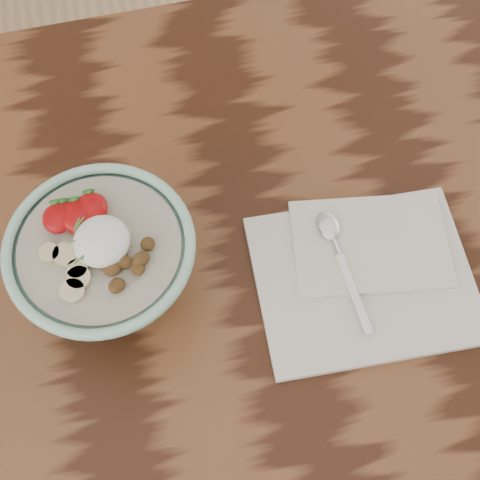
{
  "coord_description": "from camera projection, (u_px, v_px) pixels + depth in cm",
  "views": [
    {
      "loc": [
        10.33,
        -31.71,
        150.76
      ],
      "look_at": [
        17.35,
        -1.95,
        87.2
      ],
      "focal_mm": 50.0,
      "sensor_mm": 36.0,
      "label": 1
    }
  ],
  "objects": [
    {
      "name": "table",
      "position": [
        110.0,
        324.0,
        0.89
      ],
      "size": [
        160.0,
        90.0,
        75.0
      ],
      "color": "#32180C",
      "rests_on": "ground"
    },
    {
      "name": "breakfast_bowl",
      "position": [
        106.0,
        262.0,
        0.75
      ],
      "size": [
        20.77,
        20.77,
        14.05
      ],
      "rotation": [
        0.0,
        0.0,
        -0.15
      ],
      "color": "#97CBB8",
      "rests_on": "table"
    },
    {
      "name": "napkin",
      "position": [
        365.0,
        271.0,
        0.81
      ],
      "size": [
        27.17,
        23.18,
        1.6
      ],
      "rotation": [
        0.0,
        0.0,
        -0.06
      ],
      "color": "silver",
      "rests_on": "table"
    },
    {
      "name": "spoon",
      "position": [
        335.0,
        242.0,
        0.82
      ],
      "size": [
        2.99,
        16.7,
        0.87
      ],
      "rotation": [
        0.0,
        0.0,
        0.05
      ],
      "color": "silver",
      "rests_on": "napkin"
    }
  ]
}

